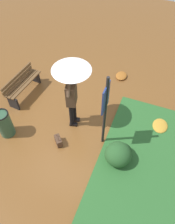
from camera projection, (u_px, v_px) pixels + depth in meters
The scene contains 9 objects.
ground_plane at pixel (67, 122), 6.61m from camera, with size 18.00×18.00×0.00m, color brown.
person_with_umbrella at pixel (71, 81), 5.48m from camera, with size 0.96×0.96×2.04m.
info_sign_post at pixel (105, 106), 5.10m from camera, with size 0.44×0.07×2.30m.
handbag at pixel (58, 141), 6.07m from camera, with size 0.31×0.31×0.37m.
park_bench at pixel (22, 84), 7.05m from camera, with size 1.40×0.49×0.75m.
trash_bin at pixel (4, 124), 6.06m from camera, with size 0.42×0.42×0.83m.
shrub_cluster at pixel (119, 154), 5.64m from camera, with size 0.73×0.66×0.60m.
leaf_pile_near_person at pixel (121, 76), 7.85m from camera, with size 0.46×0.37×0.10m.
leaf_pile_by_bench at pixel (160, 126), 6.47m from camera, with size 0.53×0.42×0.12m.
Camera 1 is at (-3.50, -2.00, 5.28)m, focal length 36.44 mm.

